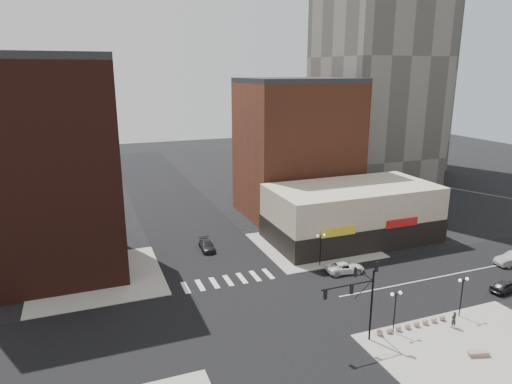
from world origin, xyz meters
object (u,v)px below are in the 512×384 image
street_lamp_ne (321,242)px  pedestrian (454,320)px  street_lamp_se_a (396,302)px  street_lamp_se_b (463,287)px  traffic_signal (361,291)px  white_suv (345,267)px  dark_sedan_east (505,286)px  dark_sedan_north (207,245)px  stone_bench (478,354)px

street_lamp_ne → pedestrian: street_lamp_ne is taller
street_lamp_se_a → street_lamp_se_b: bearing=0.0°
traffic_signal → white_suv: traffic_signal is taller
traffic_signal → street_lamp_se_b: (11.76, -0.17, -1.67)m
dark_sedan_east → dark_sedan_north: bearing=42.7°
white_suv → dark_sedan_north: (-13.87, 13.15, -0.03)m
traffic_signal → street_lamp_ne: traffic_signal is taller
traffic_signal → street_lamp_ne: 16.62m
dark_sedan_east → stone_bench: 14.90m
stone_bench → white_suv: bearing=111.3°
street_lamp_se_b → white_suv: street_lamp_se_b is taller
white_suv → dark_sedan_east: dark_sedan_east is taller
street_lamp_ne → stone_bench: street_lamp_ne is taller
street_lamp_se_b → pedestrian: size_ratio=2.50×
pedestrian → street_lamp_se_b: bearing=-147.8°
street_lamp_se_a → street_lamp_se_b: (8.00, 0.00, 0.00)m
dark_sedan_east → traffic_signal: bearing=89.5°
street_lamp_ne → dark_sedan_east: (15.99, -13.58, -2.62)m
street_lamp_se_a → white_suv: street_lamp_se_a is taller
street_lamp_se_b → stone_bench: (-3.49, -5.71, -2.94)m
traffic_signal → street_lamp_se_b: 11.88m
traffic_signal → stone_bench: traffic_signal is taller
traffic_signal → pedestrian: 10.54m
street_lamp_ne → traffic_signal: bearing=-106.7°
dark_sedan_north → pedestrian: pedestrian is taller
pedestrian → traffic_signal: bearing=-10.4°
traffic_signal → stone_bench: size_ratio=4.06×
white_suv → pedestrian: pedestrian is taller
dark_sedan_east → street_lamp_se_a: bearing=91.4°
street_lamp_se_b → dark_sedan_east: bearing=15.1°
street_lamp_se_a → traffic_signal: bearing=177.4°
street_lamp_se_a → white_suv: 13.81m
traffic_signal → street_lamp_se_b: bearing=-0.8°
traffic_signal → street_lamp_se_a: (3.76, -0.17, -1.67)m
dark_sedan_north → pedestrian: size_ratio=2.62×
stone_bench → street_lamp_se_b: bearing=75.2°
pedestrian → dark_sedan_east: bearing=-162.1°
traffic_signal → dark_sedan_north: traffic_signal is taller
dark_sedan_east → dark_sedan_north: (-27.92, 23.96, -0.04)m
traffic_signal → pedestrian: traffic_signal is taller
stone_bench → street_lamp_ne: bearing=115.8°
street_lamp_se_a → dark_sedan_east: (16.99, 2.42, -2.62)m
traffic_signal → dark_sedan_north: (-7.16, 26.22, -4.33)m
traffic_signal → dark_sedan_east: (20.75, 2.25, -4.29)m
dark_sedan_north → dark_sedan_east: bearing=-37.7°
dark_sedan_east → stone_bench: bearing=116.4°
street_lamp_se_b → stone_bench: bearing=-121.5°
street_lamp_se_b → street_lamp_ne: (-7.00, 16.00, 0.00)m
street_lamp_se_b → street_lamp_ne: bearing=113.6°
dark_sedan_north → pedestrian: (16.78, -27.80, 0.32)m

